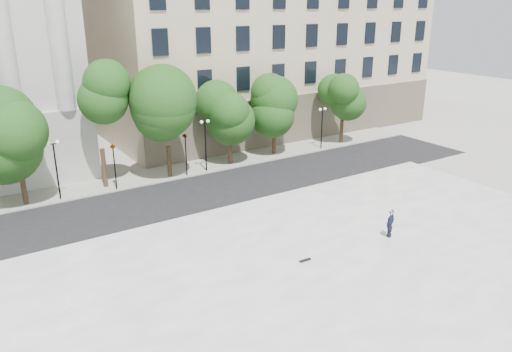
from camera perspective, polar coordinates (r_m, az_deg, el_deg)
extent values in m
plane|color=beige|center=(23.19, 7.46, -17.47)|extent=(160.00, 160.00, 0.00)
cube|color=white|center=(24.97, 2.92, -13.71)|extent=(44.00, 22.00, 0.45)
cube|color=black|center=(36.89, -10.85, -3.08)|extent=(60.00, 8.00, 0.02)
cube|color=#A8A79B|center=(42.17, -14.00, -0.38)|extent=(60.00, 4.00, 0.12)
cube|color=beige|center=(62.13, -1.53, 16.18)|extent=(36.00, 26.00, 21.00)
cylinder|color=black|center=(39.59, -15.82, 0.76)|extent=(0.10, 0.10, 3.50)
imported|color=black|center=(39.00, -16.10, 3.71)|extent=(0.71, 1.85, 0.73)
cylinder|color=black|center=(41.59, -7.99, 2.20)|extent=(0.10, 0.10, 3.50)
imported|color=black|center=(41.04, -8.12, 4.99)|extent=(0.43, 1.70, 0.68)
imported|color=black|center=(31.18, 14.97, -6.35)|extent=(0.96, 1.79, 0.46)
cube|color=black|center=(27.72, 5.63, -9.56)|extent=(0.71, 0.21, 0.07)
cylinder|color=#382619|center=(39.08, -25.06, -0.97)|extent=(0.36, 0.36, 3.02)
sphere|color=#1D4413|center=(37.99, -25.93, 4.85)|extent=(4.38, 4.38, 4.38)
cylinder|color=#382619|center=(40.48, -16.96, 0.83)|extent=(0.36, 0.36, 3.20)
sphere|color=#1D4413|center=(39.39, -17.57, 6.83)|extent=(3.89, 3.89, 3.89)
cylinder|color=#382619|center=(41.78, -9.90, 1.58)|extent=(0.36, 0.36, 2.67)
sphere|color=#1D4413|center=(40.84, -10.19, 6.43)|extent=(4.41, 4.41, 4.41)
cylinder|color=#382619|center=(44.66, -2.95, 3.02)|extent=(0.36, 0.36, 2.70)
sphere|color=#1D4413|center=(43.78, -3.03, 7.63)|extent=(4.03, 4.03, 4.03)
cylinder|color=#382619|center=(47.62, 2.08, 4.04)|extent=(0.36, 0.36, 2.66)
sphere|color=#1D4413|center=(46.80, 2.13, 8.32)|extent=(3.78, 3.78, 3.78)
cylinder|color=#382619|center=(52.04, 9.75, 5.28)|extent=(0.36, 0.36, 3.00)
sphere|color=#1D4413|center=(51.23, 10.01, 9.71)|extent=(3.73, 3.73, 3.73)
cylinder|color=black|center=(38.84, -21.79, 0.37)|extent=(0.12, 0.12, 4.31)
cube|color=black|center=(38.25, -22.19, 3.42)|extent=(0.60, 0.06, 0.06)
sphere|color=white|center=(38.18, -22.65, 3.49)|extent=(0.28, 0.28, 0.28)
sphere|color=white|center=(38.28, -21.77, 3.64)|extent=(0.28, 0.28, 0.28)
cylinder|color=black|center=(42.57, -5.77, 3.26)|extent=(0.12, 0.12, 4.31)
cube|color=black|center=(42.03, -5.87, 6.08)|extent=(0.60, 0.06, 0.06)
sphere|color=white|center=(41.88, -6.24, 6.16)|extent=(0.28, 0.28, 0.28)
sphere|color=white|center=(42.14, -5.51, 6.26)|extent=(0.28, 0.28, 0.28)
cylinder|color=black|center=(49.56, 7.52, 5.25)|extent=(0.12, 0.12, 3.93)
cube|color=black|center=(49.13, 7.62, 7.47)|extent=(0.60, 0.06, 0.06)
sphere|color=white|center=(48.91, 7.35, 7.56)|extent=(0.28, 0.28, 0.28)
sphere|color=white|center=(49.30, 7.89, 7.62)|extent=(0.28, 0.28, 0.28)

